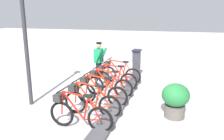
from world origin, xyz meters
name	(u,v)px	position (x,y,z in m)	size (l,w,h in m)	color
ground_plane	(120,104)	(0.00, 0.00, 0.00)	(60.00, 60.00, 0.00)	#BDB3B7
dock_rail_base	(120,103)	(0.00, 0.00, 0.05)	(0.44, 5.63, 0.10)	#47474C
payment_kiosk	(136,63)	(0.05, -3.13, 0.67)	(0.36, 0.52, 1.28)	#38383D
bike_docked_0	(119,73)	(0.62, -2.22, 0.43)	(1.72, 0.54, 1.02)	black
bike_docked_1	(113,78)	(0.62, -1.42, 0.43)	(1.72, 0.54, 1.02)	black
bike_docked_2	(107,84)	(0.62, -0.61, 0.43)	(1.72, 0.54, 1.02)	black
bike_docked_3	(99,92)	(0.62, 0.20, 0.43)	(1.72, 0.54, 1.02)	black
bike_docked_4	(90,101)	(0.62, 1.00, 0.43)	(1.72, 0.54, 1.02)	black
bike_docked_5	(78,113)	(0.62, 1.81, 0.43)	(1.72, 0.54, 1.02)	black
worker_near_rack	(99,60)	(1.49, -2.24, 0.91)	(0.51, 0.65, 1.66)	white
lamp_post	(23,14)	(2.72, 0.77, 2.79)	(0.32, 0.32, 4.31)	#2D2D33
planter_bush	(175,99)	(-1.68, 0.44, 0.54)	(0.76, 0.76, 0.97)	#59544C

